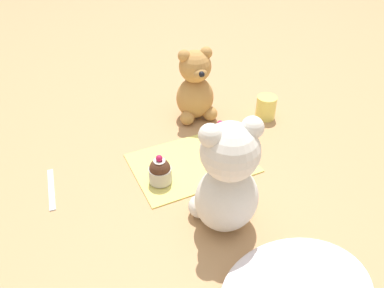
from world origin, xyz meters
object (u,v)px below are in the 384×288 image
object	(u,v)px
teddy_bear_tan	(195,87)
saucer_plate	(219,146)
cupcake_near_cream_bear	(160,171)
teaspoon	(51,188)
juice_glass	(266,107)
teddy_bear_cream	(227,180)
cupcake_near_tan_bear	(220,137)

from	to	relation	value
teddy_bear_tan	saucer_plate	xyz separation A→B (m)	(0.01, 0.16, -0.08)
cupcake_near_cream_bear	teaspoon	xyz separation A→B (m)	(0.22, -0.08, -0.03)
teddy_bear_tan	teaspoon	xyz separation A→B (m)	(0.40, 0.13, -0.09)
juice_glass	teaspoon	world-z (taller)	juice_glass
teddy_bear_cream	juice_glass	size ratio (longest dim) A/B	3.72
teddy_bear_cream	saucer_plate	world-z (taller)	teddy_bear_cream
cupcake_near_cream_bear	saucer_plate	bearing A→B (deg)	-163.47
teddy_bear_cream	cupcake_near_cream_bear	distance (m)	0.19
cupcake_near_cream_bear	cupcake_near_tan_bear	world-z (taller)	cupcake_near_tan_bear
teddy_bear_tan	juice_glass	distance (m)	0.20
teddy_bear_cream	cupcake_near_cream_bear	bearing A→B (deg)	-58.59
saucer_plate	cupcake_near_tan_bear	world-z (taller)	cupcake_near_tan_bear
cupcake_near_tan_bear	teaspoon	xyz separation A→B (m)	(0.39, -0.03, -0.04)
teaspoon	cupcake_near_tan_bear	bearing A→B (deg)	92.03
teddy_bear_tan	cupcake_near_tan_bear	size ratio (longest dim) A/B	2.78
cupcake_near_tan_bear	teaspoon	world-z (taller)	cupcake_near_tan_bear
cupcake_near_tan_bear	teaspoon	distance (m)	0.39
juice_glass	teaspoon	xyz separation A→B (m)	(0.57, 0.04, -0.03)
cupcake_near_cream_bear	saucer_plate	size ratio (longest dim) A/B	0.92
teddy_bear_cream	cupcake_near_tan_bear	size ratio (longest dim) A/B	3.33
teddy_bear_tan	saucer_plate	distance (m)	0.18
teddy_bear_cream	juice_glass	distance (m)	0.41
cupcake_near_cream_bear	cupcake_near_tan_bear	xyz separation A→B (m)	(-0.17, -0.05, 0.00)
teddy_bear_cream	teaspoon	world-z (taller)	teddy_bear_cream
teddy_bear_cream	teddy_bear_tan	xyz separation A→B (m)	(-0.12, -0.37, -0.02)
juice_glass	teaspoon	bearing A→B (deg)	4.39
teddy_bear_cream	juice_glass	world-z (taller)	teddy_bear_cream
juice_glass	cupcake_near_tan_bear	bearing A→B (deg)	21.85
teddy_bear_tan	teaspoon	world-z (taller)	teddy_bear_tan
cupcake_near_cream_bear	teaspoon	bearing A→B (deg)	-20.28
teddy_bear_cream	cupcake_near_cream_bear	size ratio (longest dim) A/B	3.39
teddy_bear_tan	teddy_bear_cream	bearing A→B (deg)	-101.37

